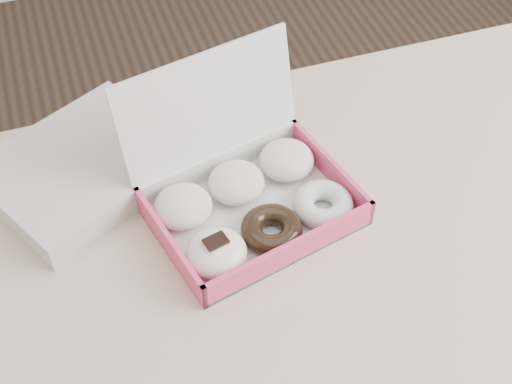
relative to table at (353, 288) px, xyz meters
name	(u,v)px	position (x,y,z in m)	size (l,w,h in m)	color
table	(353,288)	(0.00, 0.00, 0.00)	(1.20, 0.80, 0.75)	tan
donut_box	(246,195)	(-0.12, 0.12, 0.11)	(0.32, 0.29, 0.20)	silver
newspapers	(84,167)	(-0.33, 0.26, 0.10)	(0.27, 0.22, 0.04)	beige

